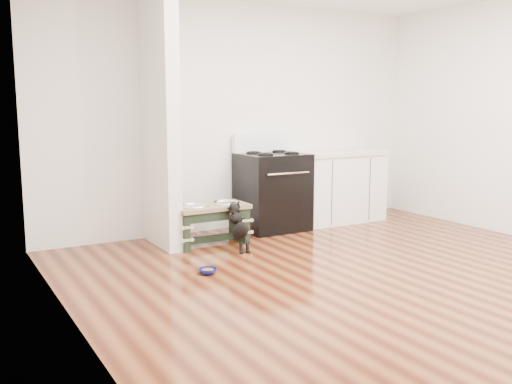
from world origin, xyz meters
The scene contains 8 objects.
ground centered at (0.00, 0.00, 0.00)m, with size 5.00×5.00×0.00m, color #3F170B.
room_shell centered at (0.00, 0.00, 1.62)m, with size 5.00×5.00×5.00m.
partition_wall centered at (-1.18, 2.10, 1.35)m, with size 0.15×0.80×2.70m, color silver.
oven_range centered at (0.25, 2.16, 0.48)m, with size 0.76×0.69×1.14m.
cabinet_run centered at (1.23, 2.18, 0.45)m, with size 1.24×0.64×0.91m.
dog_feeder centered at (-0.72, 1.84, 0.31)m, with size 0.80×0.43×0.46m.
puppy centered at (-0.58, 1.47, 0.27)m, with size 0.14×0.41×0.49m.
floor_bowl centered at (-1.20, 0.90, 0.03)m, with size 0.18×0.18×0.05m.
Camera 1 is at (-3.30, -3.59, 1.52)m, focal length 40.00 mm.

